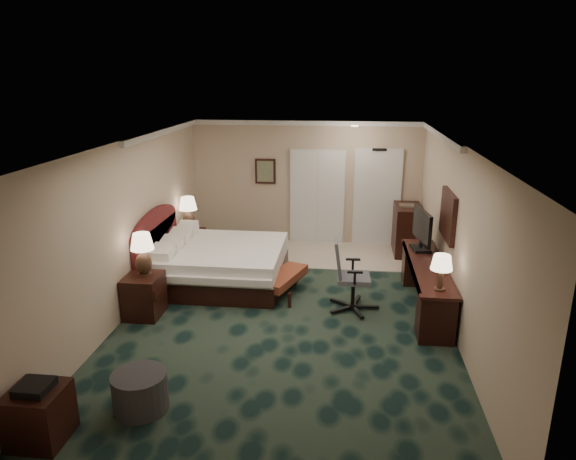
# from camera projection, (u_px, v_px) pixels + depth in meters

# --- Properties ---
(floor) EXTENTS (5.00, 7.50, 0.00)m
(floor) POSITION_uv_depth(u_px,v_px,m) (286.00, 315.00, 8.11)
(floor) COLOR black
(floor) RESTS_ON ground
(ceiling) EXTENTS (5.00, 7.50, 0.00)m
(ceiling) POSITION_uv_depth(u_px,v_px,m) (286.00, 144.00, 7.32)
(ceiling) COLOR white
(ceiling) RESTS_ON wall_back
(wall_back) EXTENTS (5.00, 0.00, 2.70)m
(wall_back) POSITION_uv_depth(u_px,v_px,m) (306.00, 183.00, 11.28)
(wall_back) COLOR tan
(wall_back) RESTS_ON ground
(wall_front) EXTENTS (5.00, 0.00, 2.70)m
(wall_front) POSITION_uv_depth(u_px,v_px,m) (232.00, 372.00, 4.15)
(wall_front) COLOR tan
(wall_front) RESTS_ON ground
(wall_left) EXTENTS (0.00, 7.50, 2.70)m
(wall_left) POSITION_uv_depth(u_px,v_px,m) (127.00, 228.00, 7.99)
(wall_left) COLOR tan
(wall_left) RESTS_ON ground
(wall_right) EXTENTS (0.00, 7.50, 2.70)m
(wall_right) POSITION_uv_depth(u_px,v_px,m) (457.00, 240.00, 7.44)
(wall_right) COLOR tan
(wall_right) RESTS_ON ground
(crown_molding) EXTENTS (5.00, 7.50, 0.10)m
(crown_molding) POSITION_uv_depth(u_px,v_px,m) (286.00, 147.00, 7.33)
(crown_molding) COLOR silver
(crown_molding) RESTS_ON wall_back
(tile_patch) EXTENTS (3.20, 1.70, 0.01)m
(tile_patch) POSITION_uv_depth(u_px,v_px,m) (345.00, 255.00, 10.76)
(tile_patch) COLOR beige
(tile_patch) RESTS_ON ground
(headboard) EXTENTS (0.12, 2.00, 1.40)m
(headboard) POSITION_uv_depth(u_px,v_px,m) (157.00, 247.00, 9.12)
(headboard) COLOR #4A0A15
(headboard) RESTS_ON ground
(entry_door) EXTENTS (1.02, 0.06, 2.18)m
(entry_door) POSITION_uv_depth(u_px,v_px,m) (377.00, 198.00, 11.17)
(entry_door) COLOR silver
(entry_door) RESTS_ON ground
(closet_doors) EXTENTS (1.20, 0.06, 2.10)m
(closet_doors) POSITION_uv_depth(u_px,v_px,m) (317.00, 197.00, 11.30)
(closet_doors) COLOR silver
(closet_doors) RESTS_ON ground
(wall_art) EXTENTS (0.45, 0.06, 0.55)m
(wall_art) POSITION_uv_depth(u_px,v_px,m) (265.00, 171.00, 11.26)
(wall_art) COLOR #4D5D54
(wall_art) RESTS_ON wall_back
(wall_mirror) EXTENTS (0.05, 0.95, 0.75)m
(wall_mirror) POSITION_uv_depth(u_px,v_px,m) (448.00, 215.00, 7.96)
(wall_mirror) COLOR white
(wall_mirror) RESTS_ON wall_right
(bed) EXTENTS (2.18, 2.02, 0.69)m
(bed) POSITION_uv_depth(u_px,v_px,m) (222.00, 265.00, 9.28)
(bed) COLOR white
(bed) RESTS_ON ground
(nightstand_near) EXTENTS (0.53, 0.61, 0.66)m
(nightstand_near) POSITION_uv_depth(u_px,v_px,m) (144.00, 296.00, 8.02)
(nightstand_near) COLOR black
(nightstand_near) RESTS_ON ground
(nightstand_far) EXTENTS (0.48, 0.56, 0.61)m
(nightstand_far) POSITION_uv_depth(u_px,v_px,m) (191.00, 245.00, 10.49)
(nightstand_far) COLOR black
(nightstand_far) RESTS_ON ground
(lamp_near) EXTENTS (0.42, 0.42, 0.67)m
(lamp_near) POSITION_uv_depth(u_px,v_px,m) (143.00, 254.00, 7.87)
(lamp_near) COLOR black
(lamp_near) RESTS_ON nightstand_near
(lamp_far) EXTENTS (0.42, 0.42, 0.68)m
(lamp_far) POSITION_uv_depth(u_px,v_px,m) (188.00, 214.00, 10.35)
(lamp_far) COLOR black
(lamp_far) RESTS_ON nightstand_far
(bed_bench) EXTENTS (0.76, 1.22, 0.39)m
(bed_bench) POSITION_uv_depth(u_px,v_px,m) (284.00, 284.00, 8.79)
(bed_bench) COLOR brown
(bed_bench) RESTS_ON ground
(ottoman) EXTENTS (0.73, 0.73, 0.44)m
(ottoman) POSITION_uv_depth(u_px,v_px,m) (140.00, 391.00, 5.79)
(ottoman) COLOR #2F2F34
(ottoman) RESTS_ON ground
(side_table) EXTENTS (0.54, 0.54, 0.59)m
(side_table) POSITION_uv_depth(u_px,v_px,m) (39.00, 415.00, 5.28)
(side_table) COLOR black
(side_table) RESTS_ON ground
(desk) EXTENTS (0.56, 2.58, 0.75)m
(desk) POSITION_uv_depth(u_px,v_px,m) (426.00, 286.00, 8.28)
(desk) COLOR black
(desk) RESTS_ON ground
(tv) EXTENTS (0.21, 0.91, 0.71)m
(tv) POSITION_uv_depth(u_px,v_px,m) (422.00, 230.00, 8.74)
(tv) COLOR black
(tv) RESTS_ON desk
(desk_lamp) EXTENTS (0.38, 0.38, 0.53)m
(desk_lamp) POSITION_uv_depth(u_px,v_px,m) (441.00, 272.00, 7.13)
(desk_lamp) COLOR black
(desk_lamp) RESTS_ON desk
(desk_chair) EXTENTS (0.72, 0.68, 1.18)m
(desk_chair) POSITION_uv_depth(u_px,v_px,m) (354.00, 275.00, 8.15)
(desk_chair) COLOR #4C4E56
(desk_chair) RESTS_ON ground
(minibar) EXTENTS (0.54, 0.97, 1.03)m
(minibar) POSITION_uv_depth(u_px,v_px,m) (407.00, 230.00, 10.76)
(minibar) COLOR black
(minibar) RESTS_ON ground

